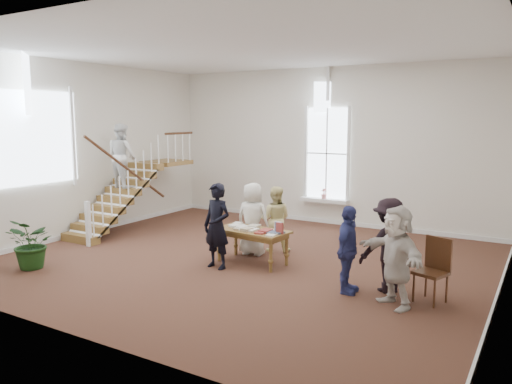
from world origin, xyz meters
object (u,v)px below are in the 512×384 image
Objects in this scene: woman_cluster_c at (396,256)px; side_chair at (434,266)px; library_table at (253,233)px; floor_plant at (32,243)px; police_officer at (217,226)px; person_yellow at (275,219)px; woman_cluster_b at (389,245)px; woman_cluster_a at (348,250)px; elderly_woman at (253,219)px.

woman_cluster_c reaches higher than side_chair.
library_table is 1.53× the size of floor_plant.
side_chair is at bearing 17.21° from floor_plant.
police_officer reaches higher than person_yellow.
library_table is at bearing 74.14° from person_yellow.
police_officer reaches higher than woman_cluster_b.
elderly_woman is at bearing 59.69° from woman_cluster_a.
elderly_woman is at bearing -173.69° from side_chair.
woman_cluster_a is 6.34m from floor_plant.
elderly_woman is 4.23m from side_chair.
woman_cluster_c reaches higher than person_yellow.
floor_plant is at bearing -138.68° from library_table.
side_chair is (0.80, -0.09, -0.23)m from woman_cluster_b.
police_officer is 3.74m from woman_cluster_c.
side_chair is at bearing 87.54° from woman_cluster_c.
library_table is 0.92× the size of police_officer.
library_table is 0.99× the size of elderly_woman.
floor_plant is (-3.67, -2.63, -0.12)m from library_table.
woman_cluster_b reaches higher than elderly_woman.
woman_cluster_b is at bearing 137.13° from person_yellow.
woman_cluster_b is (3.43, 0.41, -0.04)m from police_officer.
person_yellow is 0.90× the size of woman_cluster_c.
floor_plant is 7.78m from side_chair.
elderly_woman is 0.97× the size of woman_cluster_c.
woman_cluster_b reaches higher than person_yellow.
person_yellow is at bearing 98.72° from library_table.
police_officer is 3.45m from woman_cluster_b.
floor_plant is (-6.93, -1.74, -0.31)m from woman_cluster_c.
floor_plant is at bearing -24.94° from woman_cluster_b.
woman_cluster_c reaches higher than elderly_woman.
woman_cluster_a is 1.45m from side_chair.
library_table is 0.97× the size of woman_cluster_c.
side_chair is at bearing -80.51° from woman_cluster_a.
library_table is 2.47m from woman_cluster_a.
police_officer is at bearing 31.77° from floor_plant.
person_yellow reaches higher than floor_plant.
floor_plant is at bearing 27.07° from person_yellow.
police_officer is 1.62× the size of side_chair.
woman_cluster_a is (2.37, -0.69, 0.13)m from library_table.
side_chair is at bearing 128.74° from woman_cluster_b.
police_officer is at bearing -144.60° from woman_cluster_c.
woman_cluster_c is at bearing 3.10° from police_officer.
library_table is at bearing 68.82° from woman_cluster_a.
side_chair is at bearing 164.13° from elderly_woman.
floor_plant is 0.98× the size of side_chair.
library_table is 3.78m from side_chair.
library_table is 1.49× the size of side_chair.
woman_cluster_b reaches higher than woman_cluster_a.
police_officer reaches higher than floor_plant.
police_officer is at bearing -156.65° from side_chair.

